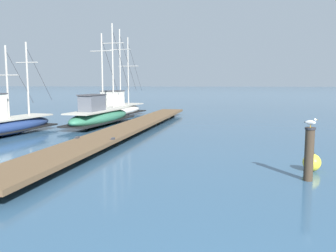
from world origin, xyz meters
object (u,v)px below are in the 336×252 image
(fishing_boat_1, at_px, (3,124))
(mooring_piling, at_px, (309,153))
(fishing_boat_2, at_px, (100,115))
(mooring_buoy, at_px, (312,162))
(perched_seagull, at_px, (310,122))
(fishing_boat_3, at_px, (118,108))

(fishing_boat_1, bearing_deg, mooring_piling, -27.47)
(fishing_boat_1, distance_m, fishing_boat_2, 6.25)
(mooring_buoy, bearing_deg, perched_seagull, -109.81)
(fishing_boat_3, xyz_separation_m, mooring_piling, (10.25, -18.07, 0.15))
(fishing_boat_3, xyz_separation_m, perched_seagull, (10.25, -18.07, 1.04))
(mooring_buoy, bearing_deg, mooring_piling, -109.54)
(fishing_boat_3, bearing_deg, perched_seagull, -60.44)
(fishing_boat_2, height_order, mooring_piling, fishing_boat_2)
(mooring_piling, height_order, mooring_buoy, mooring_piling)
(mooring_piling, bearing_deg, mooring_buoy, 70.46)
(perched_seagull, relative_size, mooring_buoy, 0.55)
(fishing_boat_2, height_order, fishing_boat_3, fishing_boat_3)
(mooring_piling, bearing_deg, perched_seagull, 150.87)
(fishing_boat_2, height_order, mooring_buoy, fishing_boat_2)
(fishing_boat_1, bearing_deg, fishing_boat_3, 72.89)
(perched_seagull, bearing_deg, mooring_piling, -29.13)
(fishing_boat_1, distance_m, perched_seagull, 15.40)
(fishing_boat_1, distance_m, fishing_boat_3, 11.49)
(fishing_boat_1, distance_m, mooring_buoy, 15.25)
(fishing_boat_3, xyz_separation_m, mooring_buoy, (10.67, -16.91, -0.38))
(mooring_piling, bearing_deg, fishing_boat_3, 119.57)
(fishing_boat_3, bearing_deg, fishing_boat_2, -86.96)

